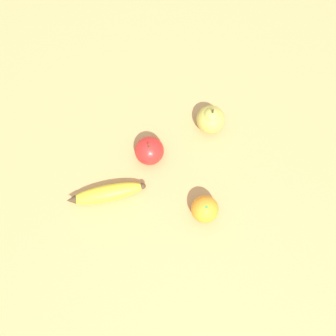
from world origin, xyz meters
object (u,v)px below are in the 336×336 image
(banana, at_px, (106,194))
(apple, at_px, (149,151))
(orange, at_px, (205,209))
(pear, at_px, (211,119))

(banana, height_order, apple, apple)
(banana, bearing_deg, apple, -146.37)
(banana, relative_size, orange, 2.96)
(pear, bearing_deg, orange, 82.35)
(orange, distance_m, pear, 0.24)
(pear, bearing_deg, banana, 33.82)
(banana, height_order, pear, pear)
(orange, height_order, pear, pear)
(orange, xyz_separation_m, apple, (0.13, -0.16, -0.00))
(apple, bearing_deg, pear, -154.15)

